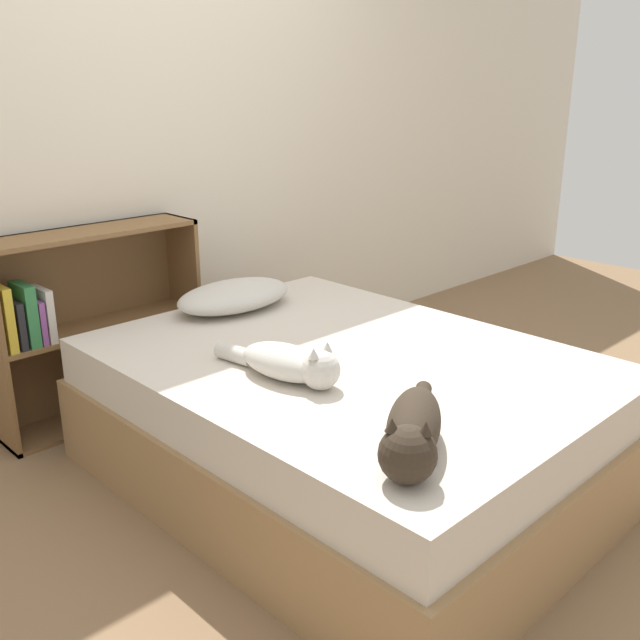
# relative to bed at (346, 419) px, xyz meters

# --- Properties ---
(ground_plane) EXTENTS (8.00, 8.00, 0.00)m
(ground_plane) POSITION_rel_bed_xyz_m (0.00, 0.00, -0.25)
(ground_plane) COLOR #846647
(wall_back) EXTENTS (8.00, 0.06, 2.50)m
(wall_back) POSITION_rel_bed_xyz_m (0.00, 1.31, 1.00)
(wall_back) COLOR silver
(wall_back) RESTS_ON ground_plane
(bed) EXTENTS (1.38, 1.83, 0.51)m
(bed) POSITION_rel_bed_xyz_m (0.00, 0.00, 0.00)
(bed) COLOR #99754C
(bed) RESTS_ON ground_plane
(pillow) EXTENTS (0.54, 0.33, 0.12)m
(pillow) POSITION_rel_bed_xyz_m (0.05, 0.72, 0.31)
(pillow) COLOR beige
(pillow) RESTS_ON bed
(cat_light) EXTENTS (0.22, 0.52, 0.15)m
(cat_light) POSITION_rel_bed_xyz_m (-0.29, -0.02, 0.31)
(cat_light) COLOR beige
(cat_light) RESTS_ON bed
(cat_dark) EXTENTS (0.52, 0.38, 0.17)m
(cat_dark) POSITION_rel_bed_xyz_m (-0.41, -0.63, 0.33)
(cat_dark) COLOR #33281E
(cat_dark) RESTS_ON bed
(bookshelf) EXTENTS (0.92, 0.26, 0.85)m
(bookshelf) POSITION_rel_bed_xyz_m (-0.42, 1.18, 0.19)
(bookshelf) COLOR brown
(bookshelf) RESTS_ON ground_plane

